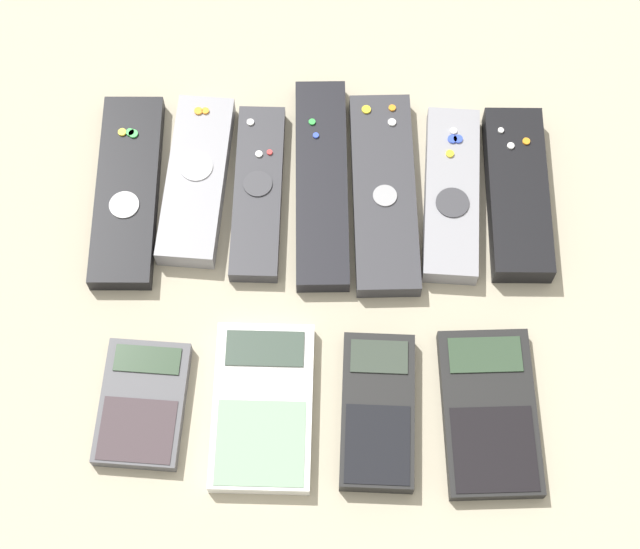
% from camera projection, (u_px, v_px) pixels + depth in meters
% --- Properties ---
extents(ground_plane, '(3.00, 3.00, 0.00)m').
position_uv_depth(ground_plane, '(319.00, 316.00, 0.96)').
color(ground_plane, '#B2A88E').
extents(remote_0, '(0.06, 0.20, 0.02)m').
position_uv_depth(remote_0, '(127.00, 190.00, 1.01)').
color(remote_0, black).
rests_on(remote_0, ground_plane).
extents(remote_1, '(0.06, 0.18, 0.02)m').
position_uv_depth(remote_1, '(197.00, 180.00, 1.01)').
color(remote_1, gray).
rests_on(remote_1, ground_plane).
extents(remote_2, '(0.05, 0.18, 0.02)m').
position_uv_depth(remote_2, '(258.00, 192.00, 1.01)').
color(remote_2, '#333338').
rests_on(remote_2, ground_plane).
extents(remote_3, '(0.05, 0.22, 0.02)m').
position_uv_depth(remote_3, '(317.00, 183.00, 1.01)').
color(remote_3, black).
rests_on(remote_3, ground_plane).
extents(remote_4, '(0.07, 0.21, 0.02)m').
position_uv_depth(remote_4, '(384.00, 193.00, 1.01)').
color(remote_4, '#333338').
rests_on(remote_4, ground_plane).
extents(remote_5, '(0.06, 0.18, 0.02)m').
position_uv_depth(remote_5, '(451.00, 194.00, 1.00)').
color(remote_5, gray).
rests_on(remote_5, ground_plane).
extents(remote_6, '(0.06, 0.17, 0.03)m').
position_uv_depth(remote_6, '(517.00, 193.00, 1.00)').
color(remote_6, black).
rests_on(remote_6, ground_plane).
extents(calculator_0, '(0.08, 0.12, 0.02)m').
position_uv_depth(calculator_0, '(143.00, 404.00, 0.92)').
color(calculator_0, '#4C4C51').
rests_on(calculator_0, ground_plane).
extents(calculator_1, '(0.09, 0.15, 0.02)m').
position_uv_depth(calculator_1, '(263.00, 407.00, 0.92)').
color(calculator_1, silver).
rests_on(calculator_1, ground_plane).
extents(calculator_2, '(0.07, 0.14, 0.02)m').
position_uv_depth(calculator_2, '(378.00, 411.00, 0.92)').
color(calculator_2, black).
rests_on(calculator_2, ground_plane).
extents(calculator_3, '(0.09, 0.15, 0.02)m').
position_uv_depth(calculator_3, '(489.00, 412.00, 0.92)').
color(calculator_3, black).
rests_on(calculator_3, ground_plane).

